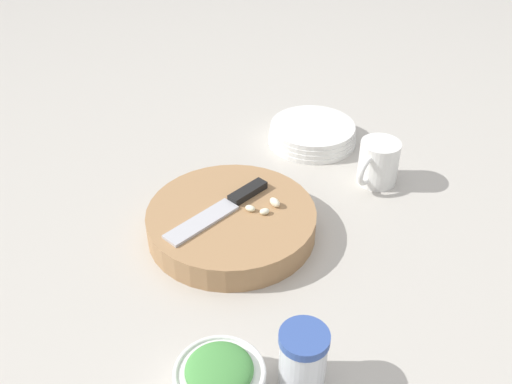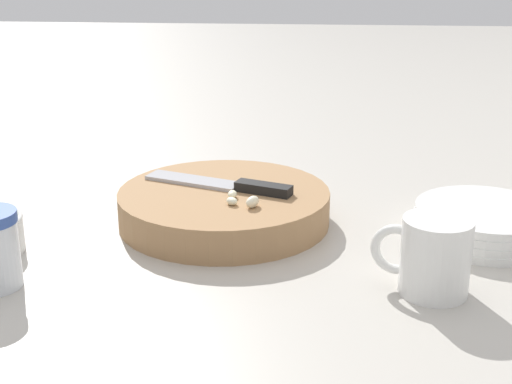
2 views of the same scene
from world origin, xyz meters
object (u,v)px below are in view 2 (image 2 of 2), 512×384
chef_knife (227,184)px  coffee_mug (433,256)px  plate_stack (485,223)px  garlic_cloves (242,200)px  cutting_board (224,206)px

chef_knife → coffee_mug: size_ratio=1.97×
coffee_mug → plate_stack: coffee_mug is taller
garlic_cloves → plate_stack: bearing=-175.1°
cutting_board → garlic_cloves: 0.06m
cutting_board → garlic_cloves: garlic_cloves is taller
chef_knife → plate_stack: size_ratio=1.13×
cutting_board → chef_knife: chef_knife is taller
cutting_board → coffee_mug: size_ratio=2.67×
cutting_board → plate_stack: 0.34m
coffee_mug → plate_stack: size_ratio=0.57×
chef_knife → plate_stack: 0.34m
garlic_cloves → chef_knife: bearing=-66.6°
coffee_mug → plate_stack: bearing=-119.5°
cutting_board → chef_knife: (-0.00, -0.01, 0.03)m
cutting_board → chef_knife: bearing=-99.4°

